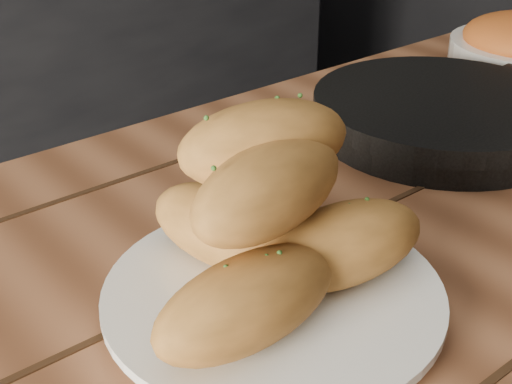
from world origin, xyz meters
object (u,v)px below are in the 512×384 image
at_px(plate, 273,297).
at_px(bread_rolls, 270,222).
at_px(skillet, 442,114).
at_px(table, 451,349).

bearing_deg(plate, bread_rolls, 117.07).
height_order(bread_rolls, skillet, bread_rolls).
distance_m(plate, bread_rolls, 0.06).
bearing_deg(bread_rolls, plate, -62.93).
bearing_deg(bread_rolls, table, -16.63).
relative_size(bread_rolls, skillet, 0.57).
bearing_deg(bread_rolls, skillet, 18.55).
distance_m(table, skillet, 0.28).
bearing_deg(skillet, bread_rolls, -161.45).
distance_m(bread_rolls, skillet, 0.38).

